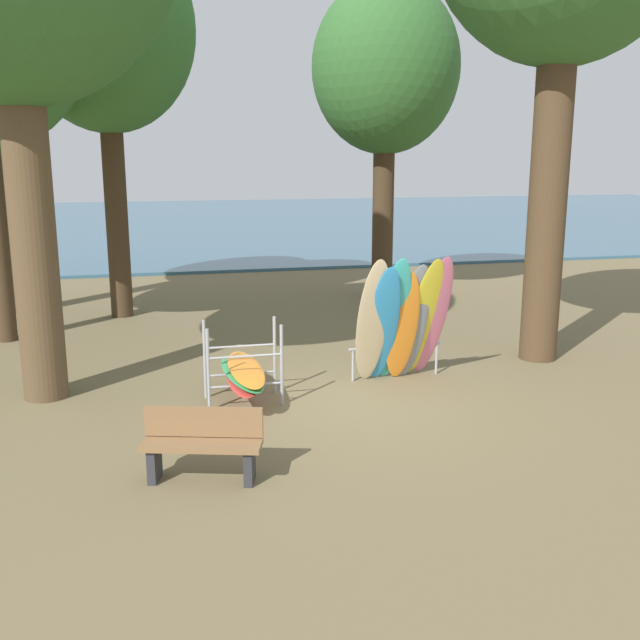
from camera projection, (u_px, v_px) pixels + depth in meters
The scene contains 7 objects.
ground_plane at pixel (359, 401), 11.42m from camera, with size 80.00×80.00×0.00m, color brown.
lake_water at pixel (200, 222), 40.78m from camera, with size 80.00×36.00×0.10m, color #38607A.
tree_far_right_back at pixel (105, 31), 16.02m from camera, with size 3.90×3.90×8.65m.
tree_deep_back at pixel (386, 71), 18.39m from camera, with size 3.70×3.70×7.97m.
leaning_board_pile at pixel (403, 322), 12.10m from camera, with size 1.69×1.08×2.17m.
board_storage_rack at pixel (244, 372), 11.32m from camera, with size 1.15×2.13×1.25m.
park_bench at pixel (202, 443), 8.60m from camera, with size 1.46×0.79×0.85m.
Camera 1 is at (-3.13, -10.42, 3.75)m, focal length 41.44 mm.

